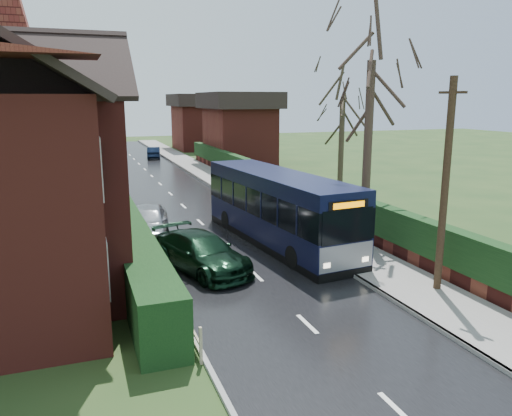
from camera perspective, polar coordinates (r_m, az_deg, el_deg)
name	(u,v)px	position (r m, az deg, el deg)	size (l,w,h in m)	color
ground	(279,297)	(15.41, 2.61, -10.17)	(140.00, 140.00, 0.00)	#374B20
road	(200,222)	(24.50, -6.37, -1.65)	(6.00, 100.00, 0.02)	black
pavement	(281,215)	(25.77, 2.84, -0.75)	(2.50, 100.00, 0.14)	slate
kerb_right	(259,216)	(25.34, 0.34, -0.96)	(0.12, 100.00, 0.14)	gray
kerb_left	(137,227)	(23.99, -13.47, -2.12)	(0.12, 100.00, 0.10)	gray
front_hedge	(129,241)	(18.91, -14.36, -3.70)	(1.20, 16.00, 1.60)	black
picket_fence	(150,248)	(19.08, -12.06, -4.53)	(0.10, 16.00, 0.90)	tan
right_wall_hedge	(308,195)	(26.21, 5.99, 1.54)	(0.60, 50.00, 1.80)	maroon
bus	(278,209)	(20.58, 2.54, -0.12)	(3.17, 9.90, 2.95)	black
car_silver	(147,222)	(21.96, -12.31, -1.57)	(1.72, 4.29, 1.46)	#B5B6BA
car_green	(202,253)	(17.58, -6.23, -5.08)	(1.84, 4.54, 1.32)	black
car_distant	(154,153)	(52.04, -11.61, 6.22)	(1.24, 3.55, 1.17)	black
bus_stop_sign	(295,199)	(21.43, 4.43, 1.05)	(0.16, 0.39, 2.61)	slate
telegraph_pole	(445,188)	(15.91, 20.79, 2.19)	(0.37, 0.81, 6.55)	black
tree_right_near	(372,47)	(21.48, 13.16, 17.47)	(4.92, 4.92, 10.62)	#35271F
tree_right_far	(343,93)	(29.35, 9.93, 12.84)	(4.33, 4.33, 8.36)	#33291E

